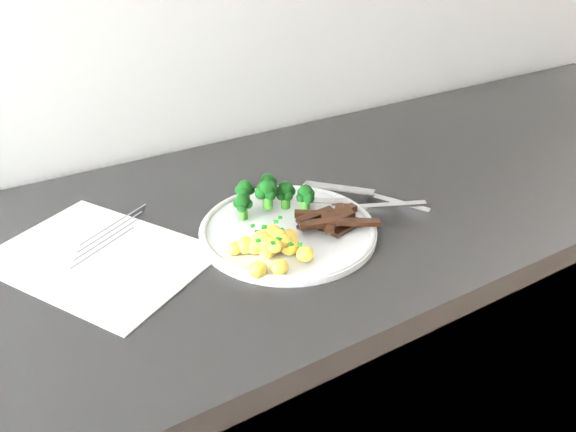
% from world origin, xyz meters
% --- Properties ---
extents(counter, '(2.47, 0.62, 0.92)m').
position_xyz_m(counter, '(0.12, 1.66, 0.46)').
color(counter, black).
rests_on(counter, ground).
extents(recipe_paper, '(0.33, 0.36, 0.00)m').
position_xyz_m(recipe_paper, '(-0.13, 1.69, 0.93)').
color(recipe_paper, silver).
rests_on(recipe_paper, counter).
extents(plate, '(0.27, 0.27, 0.02)m').
position_xyz_m(plate, '(0.13, 1.61, 0.93)').
color(plate, white).
rests_on(plate, counter).
extents(broccoli, '(0.13, 0.08, 0.06)m').
position_xyz_m(broccoli, '(0.14, 1.66, 0.97)').
color(broccoli, '#265C15').
rests_on(broccoli, plate).
extents(potatoes, '(0.10, 0.09, 0.04)m').
position_xyz_m(potatoes, '(0.08, 1.56, 0.95)').
color(potatoes, '#E7CB4F').
rests_on(potatoes, plate).
extents(beef_strips, '(0.11, 0.09, 0.03)m').
position_xyz_m(beef_strips, '(0.20, 1.58, 0.95)').
color(beef_strips, black).
rests_on(beef_strips, plate).
extents(fork, '(0.16, 0.11, 0.02)m').
position_xyz_m(fork, '(0.28, 1.59, 0.94)').
color(fork, silver).
rests_on(fork, plate).
extents(knife, '(0.14, 0.19, 0.02)m').
position_xyz_m(knife, '(0.31, 1.60, 0.93)').
color(knife, silver).
rests_on(knife, plate).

